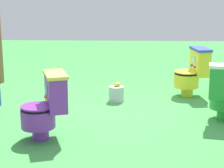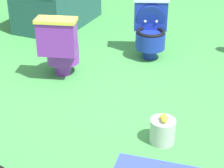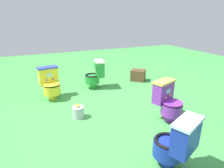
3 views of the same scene
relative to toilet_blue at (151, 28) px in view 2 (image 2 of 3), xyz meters
name	(u,v)px [view 2 (image 2 of 3)]	position (x,y,z in m)	size (l,w,h in m)	color
ground	(108,115)	(-1.52, -0.16, -0.37)	(14.00, 14.00, 0.00)	#429947
toilet_blue	(151,28)	(0.00, 0.00, 0.00)	(0.61, 0.56, 0.73)	#192D9E
toilet_purple	(60,46)	(-1.00, 0.69, 0.00)	(0.59, 0.54, 0.73)	purple
lemon_bucket	(163,130)	(-1.71, -0.78, -0.26)	(0.22, 0.22, 0.28)	#B7B7BF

